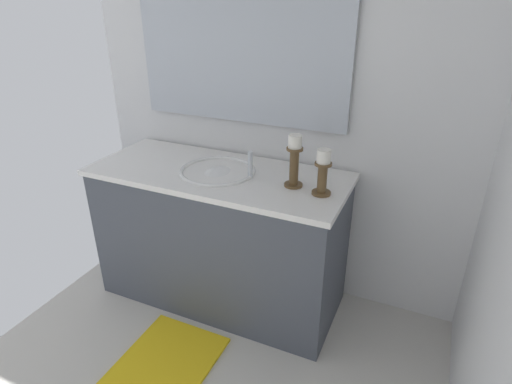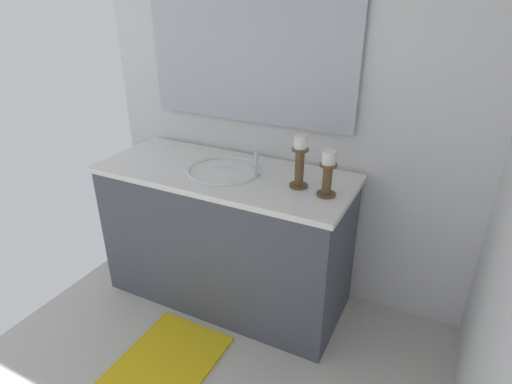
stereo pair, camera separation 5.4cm
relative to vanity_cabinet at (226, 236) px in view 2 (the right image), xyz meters
name	(u,v)px [view 2 (the right image)]	position (x,y,z in m)	size (l,w,h in m)	color
wall_left	(285,83)	(-0.33, 0.20, 0.82)	(0.04, 2.21, 2.45)	white
vanity_cabinet	(226,236)	(0.00, 0.00, 0.00)	(0.58, 1.39, 0.80)	#474C56
sink_basin	(224,178)	(0.00, 0.00, 0.36)	(0.40, 0.40, 0.24)	white
mirror	(248,51)	(-0.28, 0.00, 0.98)	(0.02, 1.20, 0.75)	silver
candle_holder_tall	(328,173)	(0.04, 0.57, 0.51)	(0.09, 0.09, 0.22)	brown
candle_holder_short	(300,161)	(0.01, 0.42, 0.54)	(0.09, 0.09, 0.26)	brown
bath_mat	(164,365)	(0.62, 0.00, -0.39)	(0.60, 0.44, 0.02)	yellow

